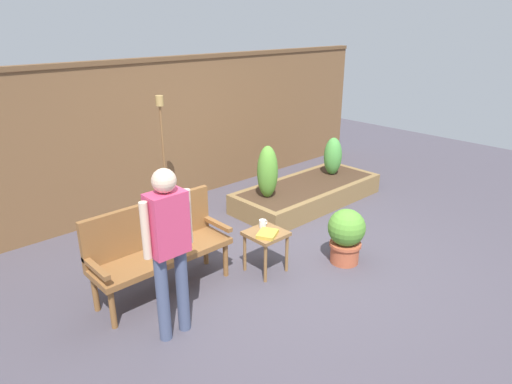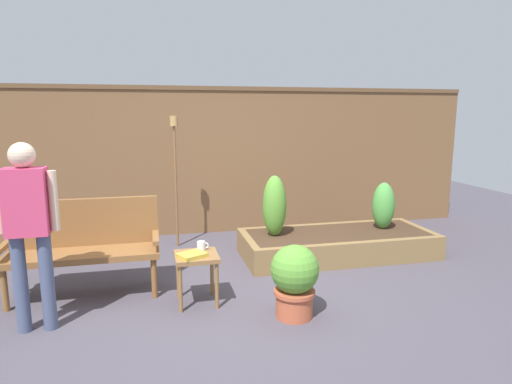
{
  "view_description": "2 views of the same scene",
  "coord_description": "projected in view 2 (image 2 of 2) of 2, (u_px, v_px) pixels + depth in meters",
  "views": [
    {
      "loc": [
        -3.45,
        -3.06,
        2.65
      ],
      "look_at": [
        0.06,
        0.71,
        0.66
      ],
      "focal_mm": 31.57,
      "sensor_mm": 36.0,
      "label": 1
    },
    {
      "loc": [
        -0.73,
        -3.85,
        1.78
      ],
      "look_at": [
        0.38,
        0.84,
        0.91
      ],
      "focal_mm": 30.74,
      "sensor_mm": 36.0,
      "label": 2
    }
  ],
  "objects": [
    {
      "name": "side_table",
      "position": [
        197.0,
        263.0,
        4.1
      ],
      "size": [
        0.4,
        0.4,
        0.48
      ],
      "color": "olive",
      "rests_on": "ground_plane"
    },
    {
      "name": "tiki_torch",
      "position": [
        175.0,
        159.0,
        5.74
      ],
      "size": [
        0.1,
        0.1,
        1.74
      ],
      "color": "brown",
      "rests_on": "ground_plane"
    },
    {
      "name": "person_by_bench",
      "position": [
        28.0,
        221.0,
        3.49
      ],
      "size": [
        0.47,
        0.2,
        1.56
      ],
      "color": "#475170",
      "rests_on": "ground_plane"
    },
    {
      "name": "fence_back",
      "position": [
        203.0,
        160.0,
        6.46
      ],
      "size": [
        8.4,
        0.14,
        2.16
      ],
      "color": "brown",
      "rests_on": "ground_plane"
    },
    {
      "name": "garden_bench",
      "position": [
        84.0,
        240.0,
        4.31
      ],
      "size": [
        1.44,
        0.48,
        0.94
      ],
      "color": "brown",
      "rests_on": "ground_plane"
    },
    {
      "name": "potted_boxwood",
      "position": [
        295.0,
        278.0,
        3.83
      ],
      "size": [
        0.43,
        0.43,
        0.65
      ],
      "color": "#B75638",
      "rests_on": "ground_plane"
    },
    {
      "name": "shrub_far_corner",
      "position": [
        383.0,
        206.0,
        5.65
      ],
      "size": [
        0.28,
        0.28,
        0.6
      ],
      "color": "brown",
      "rests_on": "raised_planter_bed"
    },
    {
      "name": "shrub_near_bench",
      "position": [
        275.0,
        206.0,
        5.31
      ],
      "size": [
        0.29,
        0.29,
        0.74
      ],
      "color": "brown",
      "rests_on": "raised_planter_bed"
    },
    {
      "name": "ground_plane",
      "position": [
        237.0,
        303.0,
        4.16
      ],
      "size": [
        14.0,
        14.0,
        0.0
      ],
      "primitive_type": "plane",
      "color": "#47424C"
    },
    {
      "name": "cup_on_table",
      "position": [
        201.0,
        246.0,
        4.2
      ],
      "size": [
        0.11,
        0.08,
        0.09
      ],
      "color": "white",
      "rests_on": "side_table"
    },
    {
      "name": "raised_planter_bed",
      "position": [
        337.0,
        244.0,
        5.54
      ],
      "size": [
        2.4,
        1.0,
        0.3
      ],
      "color": "olive",
      "rests_on": "ground_plane"
    },
    {
      "name": "book_on_table",
      "position": [
        192.0,
        255.0,
        4.01
      ],
      "size": [
        0.3,
        0.28,
        0.04
      ],
      "primitive_type": "cube",
      "rotation": [
        0.0,
        0.0,
        0.5
      ],
      "color": "gold",
      "rests_on": "side_table"
    }
  ]
}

